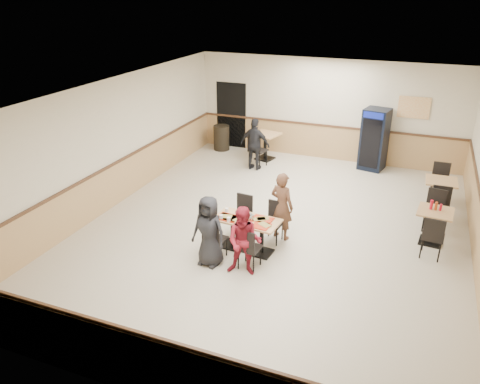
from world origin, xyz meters
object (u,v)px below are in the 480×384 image
at_px(diner_woman_right, 244,242).
at_px(diner_woman_left, 209,231).
at_px(lone_diner, 255,144).
at_px(trash_bin, 222,138).
at_px(diner_man_opposite, 282,206).
at_px(side_table_far, 440,190).
at_px(back_table, 265,142).
at_px(side_table_near, 434,222).
at_px(main_table, 247,229).
at_px(pepsi_cooler, 374,139).

bearing_deg(diner_woman_right, diner_woman_left, 165.80).
distance_m(lone_diner, trash_bin, 2.08).
height_order(diner_man_opposite, trash_bin, diner_man_opposite).
distance_m(diner_man_opposite, side_table_far, 4.07).
bearing_deg(back_table, side_table_near, -36.24).
bearing_deg(trash_bin, diner_woman_right, -62.94).
xyz_separation_m(main_table, trash_bin, (-3.01, 5.58, -0.06)).
height_order(lone_diner, trash_bin, lone_diner).
distance_m(side_table_near, side_table_far, 1.73).
relative_size(lone_diner, trash_bin, 1.88).
distance_m(diner_woman_right, trash_bin, 7.18).
bearing_deg(diner_man_opposite, side_table_near, -145.34).
relative_size(side_table_near, trash_bin, 0.93).
bearing_deg(lone_diner, diner_woman_left, 104.01).
bearing_deg(diner_man_opposite, diner_woman_left, 74.13).
relative_size(diner_woman_left, diner_woman_right, 1.05).
distance_m(diner_man_opposite, side_table_near, 3.12).
distance_m(back_table, trash_bin, 1.65).
height_order(diner_woman_right, trash_bin, diner_woman_right).
xyz_separation_m(main_table, diner_woman_left, (-0.48, -0.74, 0.24)).
height_order(diner_woman_right, back_table, diner_woman_right).
distance_m(lone_diner, pepsi_cooler, 3.40).
height_order(main_table, back_table, back_table).
bearing_deg(pepsi_cooler, diner_man_opposite, -92.97).
bearing_deg(main_table, side_table_far, 48.93).
relative_size(diner_man_opposite, side_table_near, 1.98).
distance_m(side_table_far, back_table, 5.28).
bearing_deg(diner_woman_right, side_table_near, 28.78).
distance_m(side_table_far, trash_bin, 6.91).
height_order(pepsi_cooler, trash_bin, pepsi_cooler).
xyz_separation_m(diner_woman_right, side_table_far, (3.30, 4.21, -0.17)).
bearing_deg(pepsi_cooler, side_table_near, -55.16).
xyz_separation_m(diner_man_opposite, back_table, (-1.89, 4.49, -0.19)).
height_order(lone_diner, pepsi_cooler, pepsi_cooler).
xyz_separation_m(diner_woman_left, trash_bin, (-2.53, 6.32, -0.30)).
relative_size(main_table, diner_woman_left, 0.96).
height_order(main_table, trash_bin, trash_bin).
relative_size(lone_diner, pepsi_cooler, 0.85).
distance_m(diner_woman_right, lone_diner, 5.38).
bearing_deg(side_table_near, back_table, 143.76).
bearing_deg(diner_woman_right, main_table, 98.18).
bearing_deg(side_table_far, pepsi_cooler, 129.35).
bearing_deg(diner_woman_left, back_table, 105.94).
bearing_deg(main_table, lone_diner, 113.17).
bearing_deg(pepsi_cooler, main_table, -95.72).
height_order(main_table, diner_woman_left, diner_woman_left).
relative_size(diner_woman_right, diner_man_opposite, 0.91).
relative_size(diner_woman_left, back_table, 1.52).
distance_m(diner_woman_left, diner_man_opposite, 1.77).
relative_size(diner_woman_right, trash_bin, 1.68).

